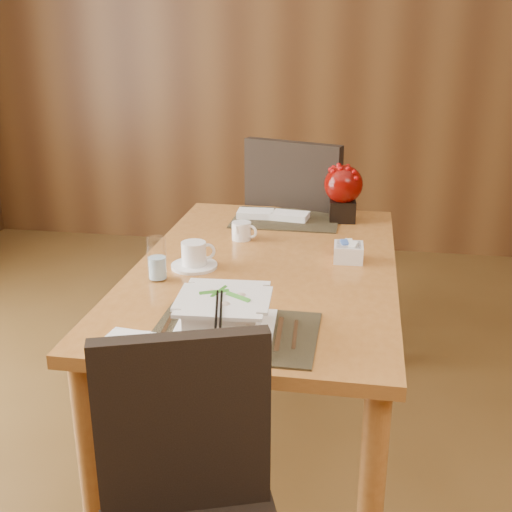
% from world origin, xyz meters
% --- Properties ---
extents(back_wall, '(5.00, 0.02, 2.80)m').
position_xyz_m(back_wall, '(0.00, 3.00, 1.40)').
color(back_wall, '#593619').
rests_on(back_wall, ground).
extents(dining_table, '(0.90, 1.50, 0.75)m').
position_xyz_m(dining_table, '(0.00, 0.60, 0.65)').
color(dining_table, '#B37031').
rests_on(dining_table, ground).
extents(placemat_near, '(0.45, 0.33, 0.01)m').
position_xyz_m(placemat_near, '(0.00, 0.05, 0.75)').
color(placemat_near, black).
rests_on(placemat_near, dining_table).
extents(placemat_far, '(0.45, 0.33, 0.01)m').
position_xyz_m(placemat_far, '(0.00, 1.15, 0.75)').
color(placemat_far, black).
rests_on(placemat_far, dining_table).
extents(soup_setting, '(0.29, 0.29, 0.11)m').
position_xyz_m(soup_setting, '(-0.03, 0.05, 0.80)').
color(soup_setting, white).
rests_on(soup_setting, dining_table).
extents(coffee_cup, '(0.16, 0.16, 0.09)m').
position_xyz_m(coffee_cup, '(-0.24, 0.53, 0.79)').
color(coffee_cup, white).
rests_on(coffee_cup, dining_table).
extents(water_glass, '(0.08, 0.08, 0.15)m').
position_xyz_m(water_glass, '(-0.33, 0.40, 0.82)').
color(water_glass, white).
rests_on(water_glass, dining_table).
extents(creamer_jug, '(0.12, 0.12, 0.07)m').
position_xyz_m(creamer_jug, '(-0.14, 0.85, 0.79)').
color(creamer_jug, white).
rests_on(creamer_jug, dining_table).
extents(sugar_caddy, '(0.11, 0.11, 0.06)m').
position_xyz_m(sugar_caddy, '(0.28, 0.68, 0.78)').
color(sugar_caddy, white).
rests_on(sugar_caddy, dining_table).
extents(berry_decor, '(0.16, 0.16, 0.24)m').
position_xyz_m(berry_decor, '(0.24, 1.18, 0.89)').
color(berry_decor, black).
rests_on(berry_decor, dining_table).
extents(napkins_far, '(0.31, 0.13, 0.03)m').
position_xyz_m(napkins_far, '(-0.05, 1.15, 0.77)').
color(napkins_far, white).
rests_on(napkins_far, dining_table).
extents(bread_plate, '(0.18, 0.18, 0.01)m').
position_xyz_m(bread_plate, '(-0.26, -0.07, 0.76)').
color(bread_plate, white).
rests_on(bread_plate, dining_table).
extents(far_chair, '(0.62, 0.63, 1.05)m').
position_xyz_m(far_chair, '(0.04, 1.47, 0.59)').
color(far_chair, black).
rests_on(far_chair, ground).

